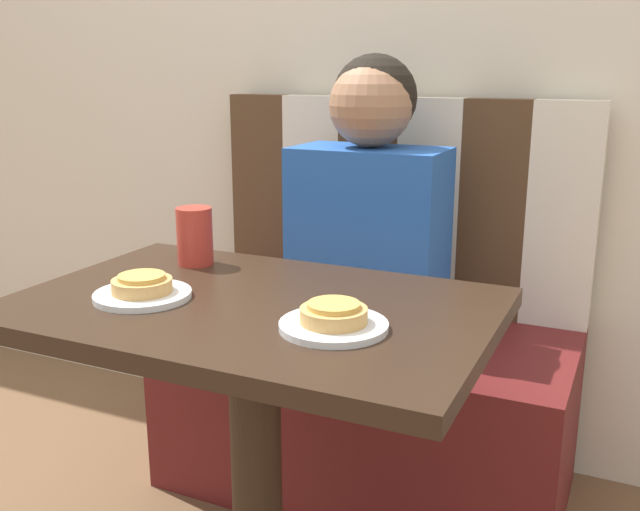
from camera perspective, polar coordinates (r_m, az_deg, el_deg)
wall_back at (r=2.11m, az=7.55°, el=19.01°), size 7.00×0.05×2.60m
booth_seat at (r=2.01m, az=3.65°, el=-12.02°), size 1.08×0.54×0.47m
booth_backrest at (r=2.06m, az=6.33°, el=4.17°), size 1.08×0.06×0.60m
dining_table at (r=1.37m, az=-5.32°, el=-8.32°), size 0.88×0.59×0.72m
person at (r=1.83m, az=4.00°, el=4.63°), size 0.39×0.24×0.71m
plate_left at (r=1.38m, az=-14.00°, el=-3.09°), size 0.18×0.18×0.01m
plate_right at (r=1.18m, az=1.09°, el=-5.64°), size 0.18×0.18×0.01m
pizza_left at (r=1.37m, az=-14.06°, el=-2.23°), size 0.11×0.11×0.03m
pizza_right at (r=1.17m, az=1.10°, el=-4.66°), size 0.11×0.11×0.03m
drinking_cup at (r=1.57m, az=-9.99°, el=1.54°), size 0.08×0.08×0.13m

